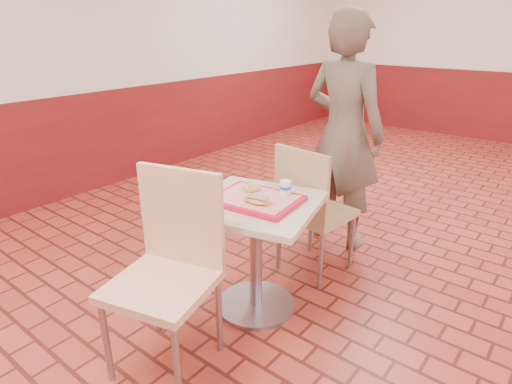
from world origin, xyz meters
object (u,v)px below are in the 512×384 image
Objects in this scene: serving_tray at (256,200)px; customer at (344,134)px; long_john_donut at (256,200)px; chair_main_back at (311,205)px; main_table at (256,238)px; chair_main_front at (170,262)px; paper_cup at (285,188)px; ring_donut at (251,188)px.

customer is at bearing 92.56° from serving_tray.
chair_main_back is at bearing 92.32° from long_john_donut.
chair_main_back is 0.53× the size of customer.
main_table is 1.51× the size of serving_tray.
chair_main_front reaches higher than long_john_donut.
customer is 1.00m from paper_cup.
customer reaches higher than serving_tray.
main_table is at bearing 95.70° from customer.
chair_main_front is 0.67m from ring_donut.
long_john_donut reaches higher than main_table.
customer reaches higher than chair_main_back.
chair_main_front is 0.77m from paper_cup.
chair_main_front is 10.46× the size of ring_donut.
main_table is 0.77× the size of chair_main_back.
serving_tray is 5.67× the size of paper_cup.
chair_main_back is 1.96× the size of serving_tray.
ring_donut is (-0.09, 0.07, 0.03)m from serving_tray.
customer is at bearing 92.56° from main_table.
long_john_donut is (0.14, 0.51, 0.20)m from chair_main_front.
chair_main_front reaches higher than chair_main_back.
chair_main_front is 6.54× the size of long_john_donut.
long_john_donut is at bearing -49.86° from serving_tray.
paper_cup is (0.16, -0.98, -0.10)m from customer.
chair_main_front is at bearing -97.57° from main_table.
main_table is at bearing 130.14° from long_john_donut.
ring_donut is at bearing 75.75° from chair_main_front.
main_table is at bearing 0.00° from serving_tray.
main_table is 0.70× the size of chair_main_front.
paper_cup is (0.07, -0.41, 0.26)m from chair_main_back.
long_john_donut is (0.06, -0.07, 0.28)m from main_table.
customer is 21.20× the size of paper_cup.
serving_tray is at bearing -128.84° from paper_cup.
customer reaches higher than long_john_donut.
customer is at bearing 95.38° from long_john_donut.
ring_donut is at bearing 137.02° from long_john_donut.
long_john_donut is at bearing 98.34° from chair_main_back.
chair_main_front is 12.14× the size of paper_cup.
customer is 11.41× the size of long_john_donut.
main_table is 1.18m from customer.
chair_main_back reaches higher than paper_cup.
ring_donut is at bearing 142.95° from main_table.
chair_main_back is at bearing 99.71° from paper_cup.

